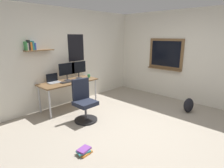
# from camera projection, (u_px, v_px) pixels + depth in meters

# --- Properties ---
(ground_plane) EXTENTS (5.20, 5.20, 0.00)m
(ground_plane) POSITION_uv_depth(u_px,v_px,m) (137.00, 130.00, 3.84)
(ground_plane) COLOR #9E9384
(ground_plane) RESTS_ON ground
(wall_back) EXTENTS (5.00, 0.30, 2.60)m
(wall_back) POSITION_uv_depth(u_px,v_px,m) (67.00, 57.00, 5.13)
(wall_back) COLOR silver
(wall_back) RESTS_ON ground
(wall_right) EXTENTS (0.22, 5.00, 2.60)m
(wall_right) POSITION_uv_depth(u_px,v_px,m) (189.00, 57.00, 5.24)
(wall_right) COLOR silver
(wall_right) RESTS_ON ground
(desk) EXTENTS (1.53, 0.64, 0.73)m
(desk) POSITION_uv_depth(u_px,v_px,m) (69.00, 84.00, 4.86)
(desk) COLOR brown
(desk) RESTS_ON ground
(office_chair) EXTENTS (0.52, 0.52, 0.95)m
(office_chair) POSITION_uv_depth(u_px,v_px,m) (84.00, 103.00, 4.19)
(office_chair) COLOR black
(office_chair) RESTS_ON ground
(laptop) EXTENTS (0.31, 0.21, 0.23)m
(laptop) POSITION_uv_depth(u_px,v_px,m) (53.00, 81.00, 4.69)
(laptop) COLOR #ADAFB5
(laptop) RESTS_ON desk
(monitor_primary) EXTENTS (0.46, 0.17, 0.46)m
(monitor_primary) POSITION_uv_depth(u_px,v_px,m) (67.00, 70.00, 4.87)
(monitor_primary) COLOR #38383D
(monitor_primary) RESTS_ON desk
(monitor_secondary) EXTENTS (0.46, 0.17, 0.46)m
(monitor_secondary) POSITION_uv_depth(u_px,v_px,m) (79.00, 69.00, 5.14)
(monitor_secondary) COLOR #38383D
(monitor_secondary) RESTS_ON desk
(keyboard) EXTENTS (0.37, 0.13, 0.02)m
(keyboard) POSITION_uv_depth(u_px,v_px,m) (68.00, 82.00, 4.73)
(keyboard) COLOR black
(keyboard) RESTS_ON desk
(computer_mouse) EXTENTS (0.10, 0.06, 0.03)m
(computer_mouse) POSITION_uv_depth(u_px,v_px,m) (77.00, 80.00, 4.93)
(computer_mouse) COLOR #262628
(computer_mouse) RESTS_ON desk
(coffee_mug) EXTENTS (0.08, 0.08, 0.09)m
(coffee_mug) POSITION_uv_depth(u_px,v_px,m) (89.00, 76.00, 5.28)
(coffee_mug) COLOR #338C4C
(coffee_mug) RESTS_ON desk
(backpack) EXTENTS (0.32, 0.22, 0.36)m
(backpack) POSITION_uv_depth(u_px,v_px,m) (188.00, 105.00, 4.68)
(backpack) COLOR black
(backpack) RESTS_ON ground
(book_stack_on_floor) EXTENTS (0.25, 0.19, 0.09)m
(book_stack_on_floor) POSITION_uv_depth(u_px,v_px,m) (84.00, 151.00, 3.05)
(book_stack_on_floor) COLOR orange
(book_stack_on_floor) RESTS_ON ground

